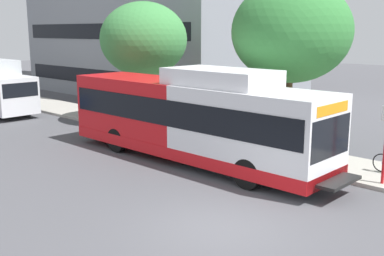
% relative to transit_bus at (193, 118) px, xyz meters
% --- Properties ---
extents(ground_plane, '(120.00, 120.00, 0.00)m').
position_rel_transit_bus_xyz_m(ground_plane, '(-3.99, 3.15, -1.70)').
color(ground_plane, '#4C4C51').
extents(sidewalk_curb, '(3.00, 56.00, 0.14)m').
position_rel_transit_bus_xyz_m(sidewalk_curb, '(3.01, 1.15, -1.63)').
color(sidewalk_curb, '#A8A399').
rests_on(sidewalk_curb, ground).
extents(transit_bus, '(2.58, 12.25, 3.65)m').
position_rel_transit_bus_xyz_m(transit_bus, '(0.00, 0.00, 0.00)').
color(transit_bus, white).
rests_on(transit_bus, ground).
extents(street_tree_near_stop, '(4.75, 4.75, 6.82)m').
position_rel_transit_bus_xyz_m(street_tree_near_stop, '(3.66, -1.92, 3.22)').
color(street_tree_near_stop, '#4C3823').
rests_on(street_tree_near_stop, sidewalk_curb).
extents(street_tree_mid_block, '(4.58, 4.58, 6.34)m').
position_rel_transit_bus_xyz_m(street_tree_mid_block, '(3.63, 7.00, 2.82)').
color(street_tree_mid_block, '#4C3823').
rests_on(street_tree_mid_block, sidewalk_curb).
extents(lattice_comm_tower, '(1.10, 1.10, 24.77)m').
position_rel_transit_bus_xyz_m(lattice_comm_tower, '(13.45, 33.29, 6.42)').
color(lattice_comm_tower, '#B7B7BC').
rests_on(lattice_comm_tower, ground).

